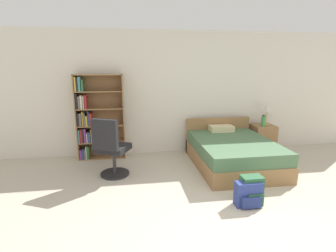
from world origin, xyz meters
name	(u,v)px	position (x,y,z in m)	size (l,w,h in m)	color
ground_plane	(247,243)	(0.00, 0.00, 0.00)	(14.00, 14.00, 0.00)	#BCB29E
wall_back	(185,93)	(0.00, 3.23, 1.30)	(9.00, 0.06, 2.60)	silver
bookshelf	(94,118)	(-1.92, 3.02, 0.85)	(0.95, 0.27, 1.72)	olive
bed	(232,152)	(0.71, 2.21, 0.27)	(1.42, 1.90, 0.77)	olive
office_chair	(111,149)	(-1.55, 1.99, 0.50)	(0.65, 0.70, 1.06)	#232326
nightstand	(262,138)	(1.72, 2.93, 0.30)	(0.47, 0.47, 0.59)	olive
table_lamp	(267,109)	(1.79, 2.96, 0.95)	(0.24, 0.24, 0.45)	tan
water_bottle	(263,121)	(1.65, 2.82, 0.71)	(0.08, 0.08, 0.26)	#3F8C4C
backpack_green	(252,191)	(0.43, 0.79, 0.19)	(0.29, 0.26, 0.40)	#2D603D
backpack_blue	(249,195)	(0.36, 0.73, 0.16)	(0.36, 0.22, 0.34)	navy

